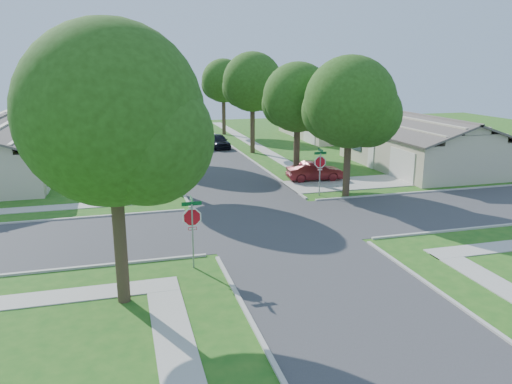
{
  "coord_description": "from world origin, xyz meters",
  "views": [
    {
      "loc": [
        -7.29,
        -23.72,
        8.1
      ],
      "look_at": [
        -0.58,
        0.61,
        1.6
      ],
      "focal_mm": 35.0,
      "sensor_mm": 36.0,
      "label": 1
    }
  ],
  "objects_px": {
    "tree_e_near": "(298,101)",
    "car_driveway": "(315,171)",
    "tree_w_near": "(160,96)",
    "house_nw_far": "(32,130)",
    "house_ne_near": "(420,148)",
    "tree_e_far": "(224,83)",
    "car_curb_east": "(218,141)",
    "tree_w_mid": "(148,83)",
    "house_ne_far": "(330,123)",
    "tree_sw_corner": "(114,123)",
    "tree_e_mid": "(253,85)",
    "stop_sign_ne": "(320,164)",
    "tree_ne_corner": "(351,106)",
    "car_curb_west": "(157,131)",
    "tree_w_far": "(141,88)",
    "stop_sign_sw": "(192,220)"
  },
  "relations": [
    {
      "from": "stop_sign_ne",
      "to": "tree_e_near",
      "type": "bearing_deg",
      "value": 89.32
    },
    {
      "from": "stop_sign_ne",
      "to": "tree_e_near",
      "type": "height_order",
      "value": "tree_e_near"
    },
    {
      "from": "car_curb_east",
      "to": "tree_e_near",
      "type": "bearing_deg",
      "value": -85.84
    },
    {
      "from": "tree_w_far",
      "to": "tree_ne_corner",
      "type": "relative_size",
      "value": 0.93
    },
    {
      "from": "tree_w_far",
      "to": "house_nw_far",
      "type": "relative_size",
      "value": 0.59
    },
    {
      "from": "house_nw_far",
      "to": "car_curb_west",
      "type": "bearing_deg",
      "value": 5.09
    },
    {
      "from": "tree_sw_corner",
      "to": "tree_w_mid",
      "type": "bearing_deg",
      "value": 84.3
    },
    {
      "from": "stop_sign_sw",
      "to": "tree_e_far",
      "type": "relative_size",
      "value": 0.34
    },
    {
      "from": "tree_e_near",
      "to": "tree_ne_corner",
      "type": "height_order",
      "value": "tree_ne_corner"
    },
    {
      "from": "tree_e_near",
      "to": "car_driveway",
      "type": "relative_size",
      "value": 2.08
    },
    {
      "from": "tree_w_mid",
      "to": "tree_e_far",
      "type": "bearing_deg",
      "value": 54.15
    },
    {
      "from": "tree_e_far",
      "to": "car_driveway",
      "type": "relative_size",
      "value": 2.19
    },
    {
      "from": "stop_sign_ne",
      "to": "car_curb_east",
      "type": "height_order",
      "value": "stop_sign_ne"
    },
    {
      "from": "tree_e_mid",
      "to": "car_driveway",
      "type": "bearing_deg",
      "value": -84.24
    },
    {
      "from": "house_ne_near",
      "to": "car_driveway",
      "type": "distance_m",
      "value": 10.29
    },
    {
      "from": "tree_e_mid",
      "to": "tree_w_mid",
      "type": "distance_m",
      "value": 9.4
    },
    {
      "from": "tree_e_mid",
      "to": "house_nw_far",
      "type": "relative_size",
      "value": 0.68
    },
    {
      "from": "tree_ne_corner",
      "to": "house_ne_near",
      "type": "xyz_separation_m",
      "value": [
        9.63,
        6.79,
        -4.08
      ]
    },
    {
      "from": "stop_sign_ne",
      "to": "tree_e_mid",
      "type": "height_order",
      "value": "tree_e_mid"
    },
    {
      "from": "tree_w_mid",
      "to": "car_curb_west",
      "type": "height_order",
      "value": "tree_w_mid"
    },
    {
      "from": "tree_w_mid",
      "to": "house_ne_far",
      "type": "distance_m",
      "value": 22.68
    },
    {
      "from": "house_ne_far",
      "to": "house_nw_far",
      "type": "height_order",
      "value": "same"
    },
    {
      "from": "tree_w_far",
      "to": "tree_sw_corner",
      "type": "relative_size",
      "value": 0.84
    },
    {
      "from": "tree_sw_corner",
      "to": "house_nw_far",
      "type": "distance_m",
      "value": 40.2
    },
    {
      "from": "house_ne_near",
      "to": "house_nw_far",
      "type": "height_order",
      "value": "same"
    },
    {
      "from": "tree_e_far",
      "to": "tree_w_mid",
      "type": "height_order",
      "value": "tree_w_mid"
    },
    {
      "from": "tree_e_mid",
      "to": "car_curb_east",
      "type": "bearing_deg",
      "value": 127.6
    },
    {
      "from": "tree_e_far",
      "to": "tree_ne_corner",
      "type": "height_order",
      "value": "tree_e_far"
    },
    {
      "from": "tree_e_near",
      "to": "tree_sw_corner",
      "type": "height_order",
      "value": "tree_sw_corner"
    },
    {
      "from": "tree_e_far",
      "to": "car_curb_east",
      "type": "bearing_deg",
      "value": -105.5
    },
    {
      "from": "tree_e_far",
      "to": "car_curb_east",
      "type": "relative_size",
      "value": 2.12
    },
    {
      "from": "car_driveway",
      "to": "tree_e_near",
      "type": "bearing_deg",
      "value": 79.82
    },
    {
      "from": "car_curb_east",
      "to": "tree_w_far",
      "type": "bearing_deg",
      "value": 119.7
    },
    {
      "from": "house_ne_near",
      "to": "stop_sign_sw",
      "type": "bearing_deg",
      "value": -142.82
    },
    {
      "from": "tree_sw_corner",
      "to": "house_ne_near",
      "type": "relative_size",
      "value": 0.7
    },
    {
      "from": "house_ne_far",
      "to": "car_curb_west",
      "type": "height_order",
      "value": "house_ne_far"
    },
    {
      "from": "house_nw_far",
      "to": "tree_e_near",
      "type": "bearing_deg",
      "value": -47.94
    },
    {
      "from": "tree_sw_corner",
      "to": "tree_ne_corner",
      "type": "height_order",
      "value": "tree_sw_corner"
    },
    {
      "from": "tree_e_far",
      "to": "car_curb_west",
      "type": "height_order",
      "value": "tree_e_far"
    },
    {
      "from": "house_ne_far",
      "to": "car_driveway",
      "type": "height_order",
      "value": "house_ne_far"
    },
    {
      "from": "tree_ne_corner",
      "to": "car_curb_west",
      "type": "height_order",
      "value": "tree_ne_corner"
    },
    {
      "from": "tree_sw_corner",
      "to": "tree_w_near",
      "type": "bearing_deg",
      "value": 80.1
    },
    {
      "from": "tree_w_mid",
      "to": "house_nw_far",
      "type": "bearing_deg",
      "value": 135.93
    },
    {
      "from": "tree_w_near",
      "to": "house_nw_far",
      "type": "relative_size",
      "value": 0.66
    },
    {
      "from": "tree_e_mid",
      "to": "house_ne_far",
      "type": "relative_size",
      "value": 0.68
    },
    {
      "from": "tree_e_near",
      "to": "car_curb_west",
      "type": "relative_size",
      "value": 1.63
    },
    {
      "from": "tree_w_far",
      "to": "house_ne_far",
      "type": "distance_m",
      "value": 21.61
    },
    {
      "from": "tree_sw_corner",
      "to": "car_driveway",
      "type": "distance_m",
      "value": 21.41
    },
    {
      "from": "tree_w_near",
      "to": "tree_w_far",
      "type": "height_order",
      "value": "tree_w_near"
    },
    {
      "from": "tree_w_mid",
      "to": "house_nw_far",
      "type": "xyz_separation_m",
      "value": [
        -11.35,
        10.99,
        -4.97
      ]
    }
  ]
}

